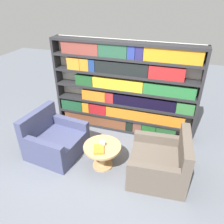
{
  "coord_description": "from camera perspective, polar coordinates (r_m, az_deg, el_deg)",
  "views": [
    {
      "loc": [
        1.06,
        -2.63,
        2.82
      ],
      "look_at": [
        -0.01,
        0.66,
        0.82
      ],
      "focal_mm": 35.0,
      "sensor_mm": 36.0,
      "label": 1
    }
  ],
  "objects": [
    {
      "name": "armchair_left",
      "position": [
        4.34,
        -14.79,
        -7.17
      ],
      "size": [
        1.01,
        1.03,
        0.83
      ],
      "rotation": [
        0.0,
        0.0,
        1.46
      ],
      "color": "#42476B",
      "rests_on": "ground_plane"
    },
    {
      "name": "bookshelf",
      "position": [
        4.53,
        3.3,
        5.82
      ],
      "size": [
        2.99,
        0.3,
        1.95
      ],
      "color": "silver",
      "rests_on": "ground_plane"
    },
    {
      "name": "ground_plane",
      "position": [
        4.0,
        -2.84,
        -14.88
      ],
      "size": [
        14.0,
        14.0,
        0.0
      ],
      "primitive_type": "plane",
      "color": "slate"
    },
    {
      "name": "armchair_right",
      "position": [
        3.81,
        12.6,
        -12.94
      ],
      "size": [
        0.99,
        1.01,
        0.83
      ],
      "rotation": [
        0.0,
        0.0,
        -1.49
      ],
      "color": "brown",
      "rests_on": "ground_plane"
    },
    {
      "name": "coffee_table",
      "position": [
        3.87,
        -2.53,
        -10.3
      ],
      "size": [
        0.65,
        0.65,
        0.45
      ],
      "color": "tan",
      "rests_on": "ground_plane"
    },
    {
      "name": "stray_book",
      "position": [
        3.7,
        -3.43,
        -9.67
      ],
      "size": [
        0.24,
        0.28,
        0.03
      ],
      "color": "orange",
      "rests_on": "coffee_table"
    },
    {
      "name": "table_sign",
      "position": [
        3.76,
        -2.59,
        -8.25
      ],
      "size": [
        0.09,
        0.06,
        0.12
      ],
      "color": "black",
      "rests_on": "coffee_table"
    }
  ]
}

